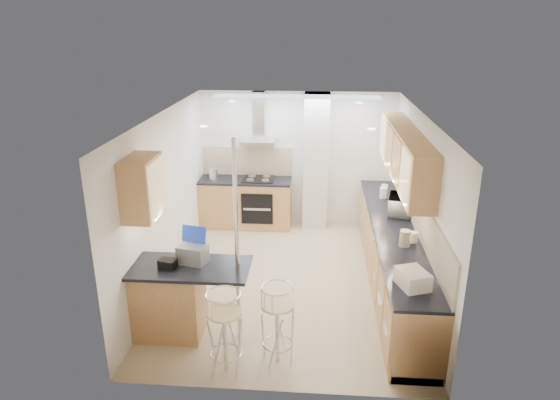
# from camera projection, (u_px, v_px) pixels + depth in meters

# --- Properties ---
(ground) EXTENTS (4.80, 4.80, 0.00)m
(ground) POSITION_uv_depth(u_px,v_px,m) (289.00, 280.00, 7.52)
(ground) COLOR tan
(ground) RESTS_ON ground
(room_shell) EXTENTS (3.64, 4.84, 2.51)m
(room_shell) POSITION_uv_depth(u_px,v_px,m) (313.00, 176.00, 7.32)
(room_shell) COLOR white
(room_shell) RESTS_ON ground
(right_counter) EXTENTS (0.63, 4.40, 0.92)m
(right_counter) POSITION_uv_depth(u_px,v_px,m) (392.00, 256.00, 7.25)
(right_counter) COLOR #9F6A3F
(right_counter) RESTS_ON ground
(back_counter) EXTENTS (1.70, 0.63, 0.92)m
(back_counter) POSITION_uv_depth(u_px,v_px,m) (246.00, 202.00, 9.40)
(back_counter) COLOR #9F6A3F
(back_counter) RESTS_ON ground
(peninsula) EXTENTS (1.47, 0.72, 0.94)m
(peninsula) POSITION_uv_depth(u_px,v_px,m) (190.00, 300.00, 6.08)
(peninsula) COLOR #9F6A3F
(peninsula) RESTS_ON ground
(microwave) EXTENTS (0.44, 0.57, 0.28)m
(microwave) POSITION_uv_depth(u_px,v_px,m) (401.00, 205.00, 7.54)
(microwave) COLOR white
(microwave) RESTS_ON right_counter
(laptop) EXTENTS (0.37, 0.31, 0.23)m
(laptop) POSITION_uv_depth(u_px,v_px,m) (193.00, 254.00, 5.98)
(laptop) COLOR #989B9F
(laptop) RESTS_ON peninsula
(bag) EXTENTS (0.22, 0.18, 0.11)m
(bag) POSITION_uv_depth(u_px,v_px,m) (168.00, 264.00, 5.87)
(bag) COLOR black
(bag) RESTS_ON peninsula
(bar_stool_near) EXTENTS (0.53, 0.53, 0.99)m
(bar_stool_near) POSITION_uv_depth(u_px,v_px,m) (225.00, 332.00, 5.42)
(bar_stool_near) COLOR #DCBB76
(bar_stool_near) RESTS_ON ground
(bar_stool_end) EXTENTS (0.55, 0.55, 0.96)m
(bar_stool_end) POSITION_uv_depth(u_px,v_px,m) (277.00, 324.00, 5.60)
(bar_stool_end) COLOR #DCBB76
(bar_stool_end) RESTS_ON ground
(jar_a) EXTENTS (0.15, 0.15, 0.18)m
(jar_a) POSITION_uv_depth(u_px,v_px,m) (383.00, 193.00, 8.22)
(jar_a) COLOR #F0E2D0
(jar_a) RESTS_ON right_counter
(jar_b) EXTENTS (0.14, 0.14, 0.15)m
(jar_b) POSITION_uv_depth(u_px,v_px,m) (384.00, 189.00, 8.48)
(jar_b) COLOR #F0E2D0
(jar_b) RESTS_ON right_counter
(jar_c) EXTENTS (0.15, 0.15, 0.22)m
(jar_c) POSITION_uv_depth(u_px,v_px,m) (405.00, 238.00, 6.46)
(jar_c) COLOR #BBB496
(jar_c) RESTS_ON right_counter
(jar_d) EXTENTS (0.13, 0.13, 0.15)m
(jar_d) POSITION_uv_depth(u_px,v_px,m) (414.00, 237.00, 6.58)
(jar_d) COLOR white
(jar_d) RESTS_ON right_counter
(bread_bin) EXTENTS (0.39, 0.44, 0.19)m
(bread_bin) POSITION_uv_depth(u_px,v_px,m) (413.00, 279.00, 5.48)
(bread_bin) COLOR #F0E2D0
(bread_bin) RESTS_ON right_counter
(kettle) EXTENTS (0.16, 0.16, 0.22)m
(kettle) POSITION_uv_depth(u_px,v_px,m) (213.00, 174.00, 9.13)
(kettle) COLOR silver
(kettle) RESTS_ON back_counter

